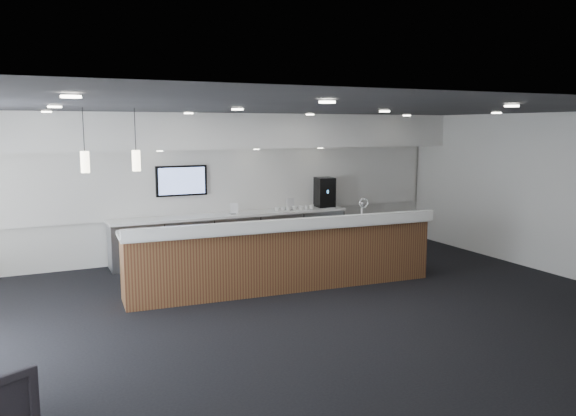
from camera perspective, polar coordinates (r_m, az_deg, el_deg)
name	(u,v)px	position (r m, az deg, el deg)	size (l,w,h in m)	color
ground	(314,308)	(8.68, 2.68, -10.12)	(10.00, 10.00, 0.00)	black
ceiling	(316,108)	(8.25, 2.83, 10.08)	(10.00, 8.00, 0.02)	#232326
back_wall	(227,185)	(11.99, -6.22, 2.29)	(10.00, 0.02, 3.00)	silver
right_wall	(553,194)	(11.53, 25.30, 1.31)	(0.02, 8.00, 3.00)	silver
soffit_bulkhead	(233,131)	(11.50, -5.58, 7.79)	(10.00, 0.90, 0.70)	silver
alcove_panel	(227,181)	(11.95, -6.18, 2.75)	(9.80, 0.06, 1.40)	silver
back_credenza	(233,236)	(11.80, -5.57, -2.82)	(5.06, 0.66, 0.95)	#9FA3A8
wall_tv	(182,181)	(11.60, -10.76, 2.74)	(1.05, 0.08, 0.62)	black
pendant_left	(139,161)	(8.23, -14.92, 4.59)	(0.12, 0.12, 0.30)	beige
pendant_right	(86,163)	(8.13, -19.79, 4.34)	(0.12, 0.12, 0.30)	beige
ceiling_can_lights	(316,110)	(8.25, 2.83, 9.87)	(7.00, 5.00, 0.02)	white
service_counter	(284,255)	(9.56, -0.45, -4.81)	(5.42, 1.22, 1.49)	#4B2719
coffee_machine	(325,192)	(12.62, 3.74, 1.61)	(0.43, 0.53, 0.66)	black
info_sign_left	(234,209)	(11.62, -5.48, -0.06)	(0.16, 0.02, 0.23)	white
info_sign_right	(290,204)	(12.11, 0.24, 0.39)	(0.19, 0.02, 0.26)	white
cup_0	(312,207)	(12.32, 2.42, 0.13)	(0.10, 0.10, 0.09)	white
cup_1	(306,207)	(12.25, 1.84, 0.09)	(0.10, 0.10, 0.09)	white
cup_2	(300,207)	(12.19, 1.25, 0.05)	(0.10, 0.10, 0.09)	white
cup_3	(294,208)	(12.13, 0.66, 0.01)	(0.10, 0.10, 0.09)	white
cup_4	(289,208)	(12.07, 0.06, -0.03)	(0.10, 0.10, 0.09)	white
cup_5	(283,209)	(12.01, -0.54, -0.07)	(0.10, 0.10, 0.09)	white
cup_6	(277,209)	(11.96, -1.15, -0.11)	(0.10, 0.10, 0.09)	white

